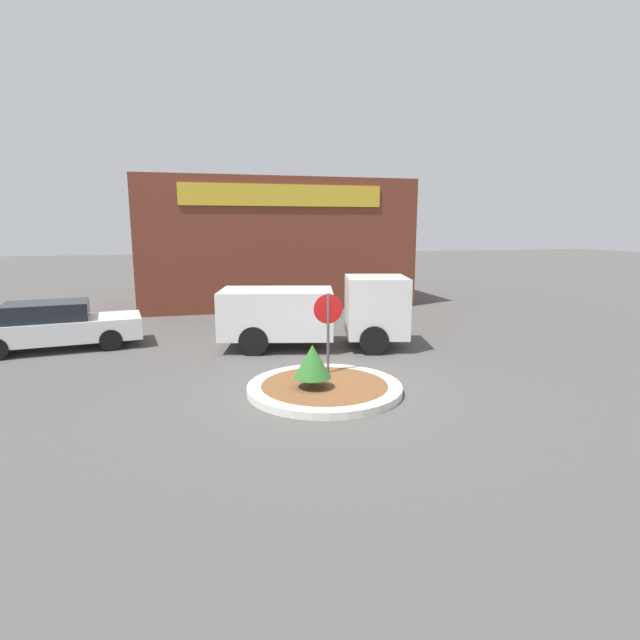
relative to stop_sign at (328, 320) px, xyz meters
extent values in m
plane|color=#514F4C|center=(-0.32, -0.89, -1.47)|extent=(120.00, 120.00, 0.00)
cylinder|color=silver|center=(-0.32, -0.89, -1.38)|extent=(3.50, 3.50, 0.17)
cylinder|color=brown|center=(-0.32, -0.89, -1.38)|extent=(2.87, 2.87, 0.17)
cylinder|color=#4C4C51|center=(0.00, 0.00, -0.41)|extent=(0.07, 0.07, 2.12)
cylinder|color=#B71414|center=(0.00, 0.00, 0.28)|extent=(0.71, 0.03, 0.71)
cylinder|color=brown|center=(-0.63, -1.03, -1.18)|extent=(0.08, 0.08, 0.23)
cone|color=#2D6B28|center=(-0.63, -1.03, -0.70)|extent=(0.83, 0.83, 0.73)
cube|color=silver|center=(2.28, 2.85, -0.18)|extent=(2.19, 2.32, 1.80)
cube|color=silver|center=(-0.67, 3.53, -0.38)|extent=(3.75, 2.78, 1.41)
cube|color=black|center=(2.90, 2.71, 0.13)|extent=(0.43, 1.72, 0.63)
cylinder|color=black|center=(2.33, 3.82, -1.04)|extent=(0.88, 0.41, 0.85)
cylinder|color=black|center=(1.91, 1.96, -1.04)|extent=(0.88, 0.41, 0.85)
cylinder|color=black|center=(-1.06, 4.60, -1.04)|extent=(0.88, 0.41, 0.85)
cylinder|color=black|center=(-1.49, 2.74, -1.04)|extent=(0.88, 0.41, 0.85)
cube|color=brown|center=(0.71, 13.03, 1.42)|extent=(12.31, 6.00, 5.78)
cube|color=gold|center=(0.71, 10.00, 3.50)|extent=(8.62, 0.08, 0.90)
cube|color=silver|center=(-7.17, 4.96, -0.87)|extent=(4.99, 2.48, 0.65)
cube|color=black|center=(-7.41, 4.92, -0.28)|extent=(2.50, 1.90, 0.53)
cylinder|color=black|center=(-5.82, 5.99, -1.14)|extent=(0.67, 0.29, 0.65)
cylinder|color=black|center=(-5.58, 4.36, -1.14)|extent=(0.67, 0.29, 0.65)
cylinder|color=black|center=(-8.76, 5.56, -1.14)|extent=(0.67, 0.29, 0.65)
camera|label=1|loc=(-3.05, -11.32, 2.21)|focal=28.00mm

